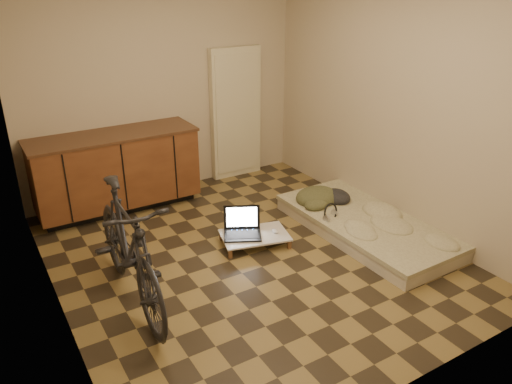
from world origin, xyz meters
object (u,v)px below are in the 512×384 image
bicycle (128,242)px  futon (366,225)px  lap_desk (255,236)px  laptop (242,229)px

bicycle → futon: (2.50, -0.11, -0.47)m
bicycle → futon: bearing=-0.7°
lap_desk → laptop: 0.14m
lap_desk → bicycle: bearing=-153.6°
futon → lap_desk: size_ratio=2.65×
bicycle → futon: 2.55m
bicycle → laptop: bearing=18.3°
bicycle → lap_desk: (1.36, 0.29, -0.46)m
laptop → bicycle: bearing=-136.0°
bicycle → laptop: bicycle is taller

